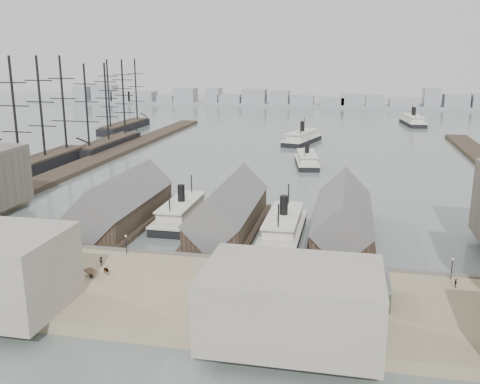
% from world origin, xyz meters
% --- Properties ---
extents(ground, '(900.00, 900.00, 0.00)m').
position_xyz_m(ground, '(0.00, 0.00, 0.00)').
color(ground, '#586663').
rests_on(ground, ground).
extents(quay, '(180.00, 30.00, 2.00)m').
position_xyz_m(quay, '(0.00, -20.00, 1.00)').
color(quay, gray).
rests_on(quay, ground).
extents(seawall, '(180.00, 1.20, 2.30)m').
position_xyz_m(seawall, '(0.00, -5.20, 1.15)').
color(seawall, '#59544C').
rests_on(seawall, ground).
extents(west_wharf, '(10.00, 220.00, 1.60)m').
position_xyz_m(west_wharf, '(-68.00, 100.00, 0.80)').
color(west_wharf, '#2D231C').
rests_on(west_wharf, ground).
extents(ferry_shed_west, '(14.00, 42.00, 12.60)m').
position_xyz_m(ferry_shed_west, '(-26.00, 16.88, 4.64)').
color(ferry_shed_west, '#2D231C').
rests_on(ferry_shed_west, ground).
extents(ferry_shed_center, '(14.00, 42.00, 12.60)m').
position_xyz_m(ferry_shed_center, '(0.00, 16.88, 4.64)').
color(ferry_shed_center, '#2D231C').
rests_on(ferry_shed_center, ground).
extents(ferry_shed_east, '(14.00, 42.00, 12.60)m').
position_xyz_m(ferry_shed_east, '(26.00, 16.88, 4.64)').
color(ferry_shed_east, '#2D231C').
rests_on(ferry_shed_east, ground).
extents(street_bldg_center, '(24.00, 16.00, 10.00)m').
position_xyz_m(street_bldg_center, '(20.00, -32.00, 7.00)').
color(street_bldg_center, gray).
rests_on(street_bldg_center, quay).
extents(lamp_post_near_w, '(0.44, 0.44, 3.92)m').
position_xyz_m(lamp_post_near_w, '(-15.00, -7.00, 4.71)').
color(lamp_post_near_w, black).
rests_on(lamp_post_near_w, quay).
extents(lamp_post_near_e, '(0.44, 0.44, 3.92)m').
position_xyz_m(lamp_post_near_e, '(15.00, -7.00, 4.71)').
color(lamp_post_near_e, black).
rests_on(lamp_post_near_e, quay).
extents(lamp_post_far_e, '(0.44, 0.44, 3.92)m').
position_xyz_m(lamp_post_far_e, '(45.00, -7.00, 4.71)').
color(lamp_post_far_e, black).
rests_on(lamp_post_far_e, quay).
extents(far_shore, '(500.00, 40.00, 15.72)m').
position_xyz_m(far_shore, '(-2.07, 334.14, 3.91)').
color(far_shore, gray).
rests_on(far_shore, ground).
extents(ferry_docked_west, '(8.15, 27.17, 9.70)m').
position_xyz_m(ferry_docked_west, '(-13.00, 21.95, 2.27)').
color(ferry_docked_west, black).
rests_on(ferry_docked_west, ground).
extents(ferry_docked_east, '(8.48, 28.27, 10.10)m').
position_xyz_m(ferry_docked_east, '(13.00, 15.22, 2.37)').
color(ferry_docked_east, black).
rests_on(ferry_docked_east, ground).
extents(ferry_open_near, '(11.56, 26.19, 9.03)m').
position_xyz_m(ferry_open_near, '(11.51, 96.80, 2.12)').
color(ferry_open_near, black).
rests_on(ferry_open_near, ground).
extents(ferry_open_mid, '(16.99, 31.67, 10.83)m').
position_xyz_m(ferry_open_mid, '(5.14, 147.55, 2.54)').
color(ferry_open_mid, black).
rests_on(ferry_open_mid, ground).
extents(ferry_open_far, '(13.33, 31.99, 11.08)m').
position_xyz_m(ferry_open_far, '(62.40, 226.81, 2.60)').
color(ferry_open_far, black).
rests_on(ferry_open_far, ground).
extents(sailing_ship_near, '(9.64, 66.43, 39.64)m').
position_xyz_m(sailing_ship_near, '(-81.77, 67.00, 2.91)').
color(sailing_ship_near, black).
rests_on(sailing_ship_near, ground).
extents(sailing_ship_mid, '(8.90, 51.39, 36.57)m').
position_xyz_m(sailing_ship_mid, '(-76.49, 116.63, 2.62)').
color(sailing_ship_mid, black).
rests_on(sailing_ship_mid, ground).
extents(sailing_ship_far, '(9.15, 50.82, 37.61)m').
position_xyz_m(sailing_ship_far, '(-93.38, 172.84, 2.72)').
color(sailing_ship_far, black).
rests_on(sailing_ship_far, ground).
extents(tram, '(2.57, 9.68, 3.44)m').
position_xyz_m(tram, '(32.73, -17.92, 3.76)').
color(tram, black).
rests_on(tram, quay).
extents(horse_cart_center, '(4.66, 3.50, 1.47)m').
position_xyz_m(horse_cart_center, '(-15.43, -17.61, 2.77)').
color(horse_cart_center, black).
rests_on(horse_cart_center, quay).
extents(horse_cart_right, '(4.66, 1.96, 1.49)m').
position_xyz_m(horse_cart_right, '(8.65, -19.95, 2.77)').
color(horse_cart_right, black).
rests_on(horse_cart_right, quay).
extents(pedestrian_2, '(1.22, 0.91, 1.69)m').
position_xyz_m(pedestrian_2, '(-17.21, -13.43, 2.84)').
color(pedestrian_2, black).
rests_on(pedestrian_2, quay).
extents(pedestrian_3, '(0.75, 1.11, 1.75)m').
position_xyz_m(pedestrian_3, '(-16.85, -24.15, 2.88)').
color(pedestrian_3, black).
rests_on(pedestrian_3, quay).
extents(pedestrian_4, '(0.77, 0.94, 1.67)m').
position_xyz_m(pedestrian_4, '(3.94, -17.08, 2.83)').
color(pedestrian_4, black).
rests_on(pedestrian_4, quay).
extents(pedestrian_5, '(0.80, 0.74, 1.77)m').
position_xyz_m(pedestrian_5, '(13.15, -20.36, 2.89)').
color(pedestrian_5, black).
rests_on(pedestrian_5, quay).
extents(pedestrian_6, '(0.77, 0.60, 1.59)m').
position_xyz_m(pedestrian_6, '(29.22, -12.92, 2.80)').
color(pedestrian_6, black).
rests_on(pedestrian_6, quay).
extents(pedestrian_7, '(0.91, 1.18, 1.62)m').
position_xyz_m(pedestrian_7, '(31.76, -26.63, 2.81)').
color(pedestrian_7, black).
rests_on(pedestrian_7, quay).
extents(pedestrian_8, '(0.52, 0.96, 1.57)m').
position_xyz_m(pedestrian_8, '(45.19, -10.34, 2.78)').
color(pedestrian_8, black).
rests_on(pedestrian_8, quay).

